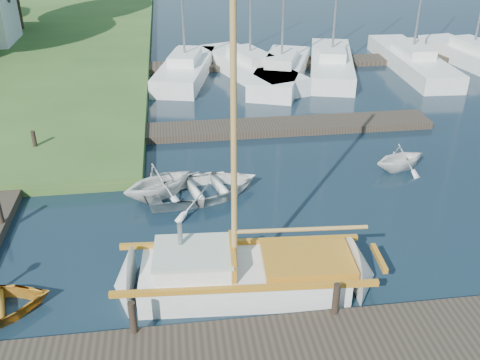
{
  "coord_description": "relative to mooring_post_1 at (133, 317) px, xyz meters",
  "views": [
    {
      "loc": [
        -1.9,
        -13.97,
        8.68
      ],
      "look_at": [
        0.0,
        0.0,
        1.2
      ],
      "focal_mm": 40.0,
      "sensor_mm": 36.0,
      "label": 1
    }
  ],
  "objects": [
    {
      "name": "sailboat",
      "position": [
        2.76,
        1.5,
        -0.36
      ],
      "size": [
        7.26,
        2.42,
        9.83
      ],
      "rotation": [
        0.0,
        0.0,
        -0.07
      ],
      "color": "silver",
      "rests_on": "ground"
    },
    {
      "name": "tender_d",
      "position": [
        9.11,
        7.31,
        -0.16
      ],
      "size": [
        2.48,
        2.3,
        1.08
      ],
      "primitive_type": "imported",
      "rotation": [
        0.0,
        0.0,
        1.87
      ],
      "color": "silver",
      "rests_on": "ground"
    },
    {
      "name": "mooring_post_5",
      "position": [
        -4.0,
        10.0,
        0.0
      ],
      "size": [
        0.16,
        0.16,
        0.8
      ],
      "primitive_type": "cylinder",
      "color": "black",
      "rests_on": "left_dock"
    },
    {
      "name": "marina_boat_5",
      "position": [
        18.68,
        19.83,
        -0.12
      ],
      "size": [
        3.36,
        8.1,
        11.38
      ],
      "rotation": [
        0.0,
        0.0,
        1.72
      ],
      "color": "silver",
      "rests_on": "ground"
    },
    {
      "name": "tender_a",
      "position": [
        1.94,
        6.28,
        -0.3
      ],
      "size": [
        4.44,
        3.68,
        0.8
      ],
      "primitive_type": "imported",
      "rotation": [
        0.0,
        0.0,
        1.84
      ],
      "color": "silver",
      "rests_on": "ground"
    },
    {
      "name": "tender_b",
      "position": [
        0.55,
        6.45,
        -0.05
      ],
      "size": [
        3.2,
        3.07,
        1.3
      ],
      "primitive_type": "imported",
      "rotation": [
        0.0,
        0.0,
        2.08
      ],
      "color": "silver",
      "rests_on": "ground"
    },
    {
      "name": "marina_boat_4",
      "position": [
        14.77,
        19.35,
        -0.13
      ],
      "size": [
        2.61,
        9.38,
        11.6
      ],
      "rotation": [
        0.0,
        0.0,
        1.53
      ],
      "color": "silver",
      "rests_on": "ground"
    },
    {
      "name": "mooring_post_1",
      "position": [
        0.0,
        0.0,
        0.0
      ],
      "size": [
        0.16,
        0.16,
        0.8
      ],
      "primitive_type": "cylinder",
      "color": "black",
      "rests_on": "near_dock"
    },
    {
      "name": "marina_boat_1",
      "position": [
        5.47,
        19.19,
        -0.14
      ],
      "size": [
        4.91,
        8.78,
        10.16
      ],
      "rotation": [
        0.0,
        0.0,
        1.91
      ],
      "color": "silver",
      "rests_on": "ground"
    },
    {
      "name": "marina_boat_2",
      "position": [
        7.02,
        18.33,
        -0.13
      ],
      "size": [
        4.79,
        8.12,
        10.91
      ],
      "rotation": [
        0.0,
        0.0,
        1.22
      ],
      "color": "silver",
      "rests_on": "ground"
    },
    {
      "name": "marina_boat_3",
      "position": [
        10.06,
        19.33,
        -0.12
      ],
      "size": [
        4.3,
        8.68,
        11.84
      ],
      "rotation": [
        0.0,
        0.0,
        1.31
      ],
      "color": "silver",
      "rests_on": "ground"
    },
    {
      "name": "pontoon",
      "position": [
        13.0,
        21.0,
        -0.55
      ],
      "size": [
        30.0,
        1.6,
        0.3
      ],
      "primitive_type": "cube",
      "color": "#2D261D",
      "rests_on": "ground"
    },
    {
      "name": "mooring_post_2",
      "position": [
        4.5,
        0.0,
        0.0
      ],
      "size": [
        0.16,
        0.16,
        0.8
      ],
      "primitive_type": "cylinder",
      "color": "black",
      "rests_on": "near_dock"
    },
    {
      "name": "near_dock",
      "position": [
        3.0,
        -1.0,
        -0.55
      ],
      "size": [
        18.0,
        2.2,
        0.3
      ],
      "primitive_type": "cube",
      "color": "#2D261D",
      "rests_on": "ground"
    },
    {
      "name": "far_dock",
      "position": [
        5.0,
        11.5,
        -0.55
      ],
      "size": [
        14.0,
        1.6,
        0.3
      ],
      "primitive_type": "cube",
      "color": "#2D261D",
      "rests_on": "ground"
    },
    {
      "name": "marina_boat_0",
      "position": [
        1.98,
        19.29,
        -0.12
      ],
      "size": [
        3.83,
        7.45,
        11.47
      ],
      "rotation": [
        0.0,
        0.0,
        1.33
      ],
      "color": "silver",
      "rests_on": "ground"
    },
    {
      "name": "ground",
      "position": [
        3.0,
        5.0,
        -0.7
      ],
      "size": [
        160.0,
        160.0,
        0.0
      ],
      "primitive_type": "plane",
      "color": "black",
      "rests_on": "ground"
    }
  ]
}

